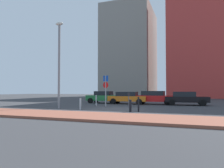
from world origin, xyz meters
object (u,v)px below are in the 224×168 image
(traffic_bollard_edge, at_px, (130,106))
(parking_meter, at_px, (129,98))
(traffic_bollard_near, at_px, (138,104))
(parked_car_black, at_px, (186,98))
(traffic_bollard_mid, at_px, (80,104))
(parking_sign_post, at_px, (106,87))
(street_lamp, at_px, (59,58))
(traffic_bollard_far, at_px, (96,100))
(parked_car_red, at_px, (154,97))
(parked_car_orange, at_px, (128,97))
(parked_car_green, at_px, (104,97))

(traffic_bollard_edge, bearing_deg, parking_meter, 107.06)
(traffic_bollard_near, bearing_deg, parking_meter, 115.89)
(parked_car_black, relative_size, traffic_bollard_mid, 4.73)
(parking_sign_post, distance_m, traffic_bollard_edge, 5.48)
(parking_sign_post, bearing_deg, traffic_bollard_mid, -101.22)
(street_lamp, bearing_deg, parking_meter, 30.08)
(traffic_bollard_near, bearing_deg, traffic_bollard_far, 140.39)
(parked_car_red, relative_size, traffic_bollard_near, 4.10)
(traffic_bollard_edge, bearing_deg, parked_car_red, 87.71)
(parked_car_black, xyz_separation_m, parking_sign_post, (-7.16, -4.49, 1.13))
(street_lamp, relative_size, traffic_bollard_near, 6.93)
(parked_car_orange, bearing_deg, parked_car_red, 8.43)
(parking_sign_post, distance_m, traffic_bollard_far, 2.01)
(traffic_bollard_far, distance_m, traffic_bollard_edge, 6.70)
(traffic_bollard_mid, bearing_deg, parked_car_black, 45.94)
(parking_sign_post, height_order, traffic_bollard_edge, parking_sign_post)
(parked_car_green, bearing_deg, parking_sign_post, -65.89)
(parked_car_green, relative_size, traffic_bollard_far, 3.87)
(parked_car_red, bearing_deg, traffic_bollard_far, -141.13)
(traffic_bollard_mid, xyz_separation_m, traffic_bollard_far, (-0.58, 4.37, 0.06))
(parked_car_red, bearing_deg, parked_car_black, -6.41)
(parked_car_black, height_order, parking_sign_post, parking_sign_post)
(parking_sign_post, distance_m, traffic_bollard_near, 5.63)
(parked_car_green, relative_size, traffic_bollard_edge, 4.67)
(parked_car_orange, distance_m, traffic_bollard_far, 4.34)
(traffic_bollard_mid, bearing_deg, traffic_bollard_far, 97.59)
(parking_meter, xyz_separation_m, traffic_bollard_near, (1.68, -3.46, -0.31))
(parked_car_black, distance_m, parking_sign_post, 8.53)
(parked_car_green, xyz_separation_m, parking_meter, (4.53, -5.13, 0.10))
(street_lamp, distance_m, traffic_bollard_far, 5.80)
(parked_car_orange, xyz_separation_m, street_lamp, (-3.89, -7.76, 3.62))
(parked_car_green, distance_m, parking_meter, 6.85)
(parked_car_green, height_order, traffic_bollard_mid, parked_car_green)
(parked_car_green, distance_m, parked_car_black, 9.36)
(parked_car_red, relative_size, traffic_bollard_edge, 5.04)
(parked_car_black, relative_size, traffic_bollard_near, 4.09)
(parked_car_orange, bearing_deg, traffic_bollard_far, -120.90)
(parked_car_orange, height_order, traffic_bollard_far, parked_car_orange)
(traffic_bollard_mid, height_order, traffic_bollard_edge, traffic_bollard_mid)
(street_lamp, relative_size, traffic_bollard_far, 7.04)
(parking_sign_post, bearing_deg, parked_car_orange, 78.30)
(street_lamp, bearing_deg, parked_car_green, 84.52)
(parked_car_green, xyz_separation_m, traffic_bollard_far, (0.88, -4.18, -0.22))
(parked_car_black, height_order, traffic_bollard_edge, parked_car_black)
(parked_car_green, bearing_deg, parked_car_black, -2.43)
(parked_car_orange, distance_m, traffic_bollard_edge, 8.79)
(parked_car_red, distance_m, parking_sign_post, 6.29)
(traffic_bollard_near, bearing_deg, parked_car_red, 91.23)
(traffic_bollard_mid, bearing_deg, traffic_bollard_near, -0.51)
(parked_car_green, bearing_deg, parked_car_orange, -8.40)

